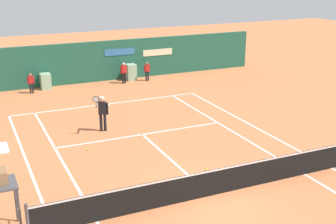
% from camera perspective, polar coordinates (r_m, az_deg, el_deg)
% --- Properties ---
extents(ground_plane, '(80.00, 80.00, 0.01)m').
position_cam_1_polar(ground_plane, '(16.35, 4.35, -9.41)').
color(ground_plane, '#C67042').
extents(tennis_net, '(12.10, 0.10, 1.07)m').
position_cam_1_polar(tennis_net, '(15.68, 5.41, -8.62)').
color(tennis_net, '#4C4C51').
rests_on(tennis_net, ground_plane).
extents(sponsor_back_wall, '(25.00, 1.02, 2.65)m').
position_cam_1_polar(sponsor_back_wall, '(30.57, -10.48, 5.94)').
color(sponsor_back_wall, '#1E5642').
rests_on(sponsor_back_wall, ground_plane).
extents(player_on_baseline, '(0.81, 0.67, 1.87)m').
position_cam_1_polar(player_on_baseline, '(21.50, -8.15, 0.16)').
color(player_on_baseline, black).
rests_on(player_on_baseline, ground_plane).
extents(ball_kid_left_post, '(0.46, 0.21, 1.38)m').
position_cam_1_polar(ball_kid_left_post, '(30.16, -5.51, 5.03)').
color(ball_kid_left_post, black).
rests_on(ball_kid_left_post, ground_plane).
extents(ball_kid_centre_post, '(0.41, 0.17, 1.24)m').
position_cam_1_polar(ball_kid_centre_post, '(28.87, -16.64, 3.61)').
color(ball_kid_centre_post, black).
rests_on(ball_kid_centre_post, ground_plane).
extents(ball_kid_right_post, '(0.43, 0.18, 1.27)m').
position_cam_1_polar(ball_kid_right_post, '(30.72, -2.61, 5.22)').
color(ball_kid_right_post, black).
rests_on(ball_kid_right_post, ground_plane).
extents(tennis_ball_mid_court, '(0.07, 0.07, 0.07)m').
position_cam_1_polar(tennis_ball_mid_court, '(19.68, -9.89, -4.64)').
color(tennis_ball_mid_court, '#CCE033').
rests_on(tennis_ball_mid_court, ground_plane).
extents(tennis_ball_by_sideline, '(0.07, 0.07, 0.07)m').
position_cam_1_polar(tennis_ball_by_sideline, '(26.24, 0.47, 1.43)').
color(tennis_ball_by_sideline, '#CCE033').
rests_on(tennis_ball_by_sideline, ground_plane).
extents(tennis_ball_near_service_line, '(0.07, 0.07, 0.07)m').
position_cam_1_polar(tennis_ball_near_service_line, '(17.70, 4.77, -7.07)').
color(tennis_ball_near_service_line, '#CCE033').
rests_on(tennis_ball_near_service_line, ground_plane).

